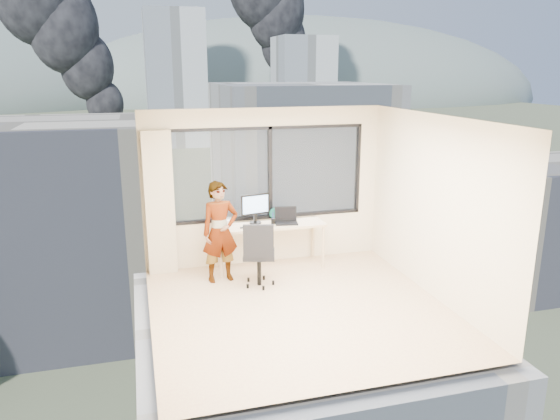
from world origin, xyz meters
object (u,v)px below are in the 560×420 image
object	(u,v)px
desk	(269,245)
game_console	(222,221)
laptop	(286,217)
person	(220,232)
chair	(259,253)
monitor	(255,208)
handbag	(277,213)

from	to	relation	value
desk	game_console	size ratio (longest dim) A/B	6.30
game_console	laptop	bearing A→B (deg)	-5.44
game_console	person	bearing A→B (deg)	-91.13
chair	desk	bearing A→B (deg)	78.79
laptop	monitor	bearing A→B (deg)	171.84
desk	handbag	bearing A→B (deg)	50.90
person	laptop	distance (m)	1.17
desk	laptop	world-z (taller)	laptop
game_console	laptop	world-z (taller)	laptop
chair	handbag	distance (m)	1.13
monitor	laptop	world-z (taller)	monitor
desk	person	xyz separation A→B (m)	(-0.87, -0.35, 0.41)
desk	chair	size ratio (longest dim) A/B	1.73
monitor	game_console	distance (m)	0.58
person	handbag	bearing A→B (deg)	19.74
person	handbag	xyz separation A→B (m)	(1.06, 0.58, 0.07)
chair	game_console	bearing A→B (deg)	127.16
laptop	handbag	xyz separation A→B (m)	(-0.08, 0.30, -0.01)
monitor	person	bearing A→B (deg)	-157.09
person	handbag	distance (m)	1.21
desk	monitor	bearing A→B (deg)	157.18
handbag	monitor	bearing A→B (deg)	-155.88
monitor	handbag	world-z (taller)	monitor
monitor	game_console	bearing A→B (deg)	152.86
monitor	laptop	xyz separation A→B (m)	(0.49, -0.16, -0.13)
game_console	laptop	xyz separation A→B (m)	(1.00, -0.31, 0.08)
desk	game_console	world-z (taller)	game_console
chair	game_console	world-z (taller)	chair
handbag	laptop	bearing A→B (deg)	-70.66
person	monitor	world-z (taller)	person
person	laptop	xyz separation A→B (m)	(1.14, 0.28, 0.08)
person	laptop	bearing A→B (deg)	4.69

